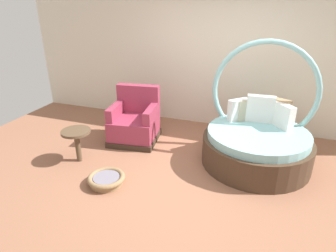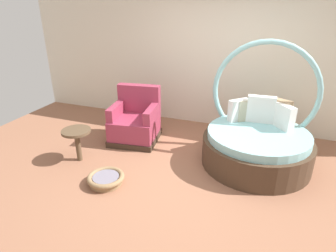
% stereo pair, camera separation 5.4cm
% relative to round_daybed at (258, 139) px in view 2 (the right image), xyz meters
% --- Properties ---
extents(ground_plane, '(8.00, 8.00, 0.02)m').
position_rel_round_daybed_xyz_m(ground_plane, '(-0.89, -0.79, -0.39)').
color(ground_plane, '#936047').
extents(back_wall, '(8.00, 0.12, 2.65)m').
position_rel_round_daybed_xyz_m(back_wall, '(-0.89, 1.28, 0.94)').
color(back_wall, silver).
rests_on(back_wall, ground_plane).
extents(round_daybed, '(1.62, 1.62, 1.81)m').
position_rel_round_daybed_xyz_m(round_daybed, '(0.00, 0.00, 0.00)').
color(round_daybed, '#473323').
rests_on(round_daybed, ground_plane).
extents(red_armchair, '(0.90, 0.90, 0.94)m').
position_rel_round_daybed_xyz_m(red_armchair, '(-2.09, 0.06, -0.05)').
color(red_armchair, '#38281E').
rests_on(red_armchair, ground_plane).
extents(pet_basket, '(0.51, 0.51, 0.13)m').
position_rel_round_daybed_xyz_m(pet_basket, '(-1.87, -1.33, -0.31)').
color(pet_basket, '#8E704C').
rests_on(pet_basket, ground_plane).
extents(side_table, '(0.44, 0.44, 0.52)m').
position_rel_round_daybed_xyz_m(side_table, '(-2.60, -0.92, 0.05)').
color(side_table, brown).
rests_on(side_table, ground_plane).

